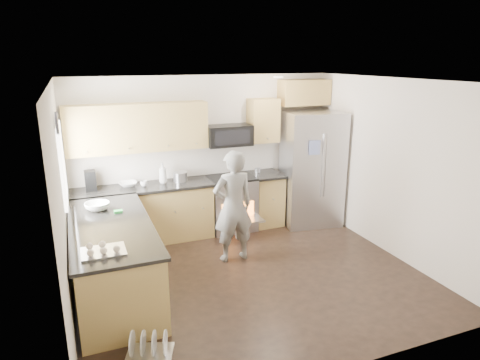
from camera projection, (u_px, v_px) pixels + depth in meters
name	position (u px, v px, depth m)	size (l,w,h in m)	color
ground	(251.00, 276.00, 5.84)	(4.50, 4.50, 0.00)	black
room_shell	(248.00, 156.00, 5.37)	(4.54, 4.04, 2.62)	silver
back_cabinet_run	(176.00, 180.00, 6.92)	(4.45, 0.64, 2.50)	#A98643
peninsula	(113.00, 259.00, 5.31)	(0.96, 2.36, 1.03)	#A98643
stove_range	(231.00, 191.00, 7.28)	(0.76, 0.97, 1.79)	#B7B7BC
refrigerator	(312.00, 169.00, 7.48)	(1.08, 0.90, 1.99)	#B7B7BC
person	(233.00, 206.00, 6.10)	(0.60, 0.39, 1.64)	gray
dish_rack	(149.00, 350.00, 4.24)	(0.55, 0.50, 0.28)	#B7B7BC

